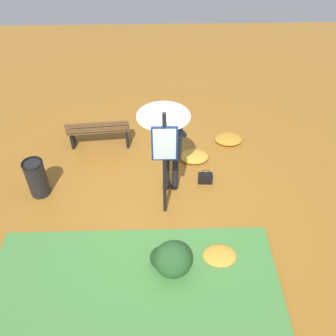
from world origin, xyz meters
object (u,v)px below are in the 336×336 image
info_sign_post (165,155)px  person_with_umbrella (167,128)px  park_bench (99,132)px  trash_bin (37,178)px  handbag (205,178)px

info_sign_post → person_with_umbrella: bearing=-95.0°
park_bench → trash_bin: 1.86m
info_sign_post → handbag: (-0.87, -0.77, -1.32)m
handbag → trash_bin: bearing=3.4°
info_sign_post → handbag: 1.76m
info_sign_post → trash_bin: size_ratio=2.76×
handbag → park_bench: size_ratio=0.26×
park_bench → trash_bin: (1.06, 1.52, 0.02)m
trash_bin → handbag: bearing=-176.6°
person_with_umbrella → trash_bin: 2.84m
person_with_umbrella → trash_bin: bearing=1.2°
person_with_umbrella → trash_bin: (2.61, 0.05, -1.13)m
info_sign_post → trash_bin: bearing=-12.5°
info_sign_post → handbag: size_ratio=6.22×
info_sign_post → park_bench: bearing=-54.5°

